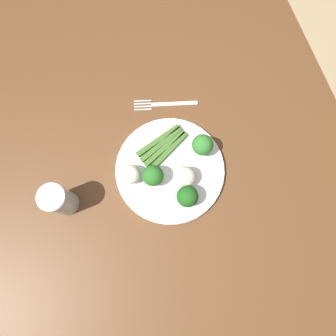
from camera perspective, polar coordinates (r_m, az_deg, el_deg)
The scene contains 11 objects.
ground_plane at distance 1.56m, azimuth -2.04°, elevation -7.59°, with size 6.00×6.00×0.02m, color tan.
dining_table at distance 0.89m, azimuth -3.56°, elevation -3.17°, with size 1.26×1.07×0.77m.
plate at distance 0.79m, azimuth -0.00°, elevation -0.21°, with size 0.27×0.27×0.01m, color white.
asparagus_bundle at distance 0.79m, azimuth -1.14°, elevation 3.82°, with size 0.10×0.14×0.01m.
broccoli_back_right at distance 0.76m, azimuth 5.90°, elevation 4.01°, with size 0.05×0.05×0.06m.
broccoli_left at distance 0.74m, azimuth -2.95°, elevation -1.47°, with size 0.05×0.05×0.06m.
broccoli_back at distance 0.73m, azimuth 3.20°, elevation -5.17°, with size 0.05×0.05×0.06m.
cauliflower_front_left at distance 0.75m, azimuth 2.88°, elevation -1.66°, with size 0.05×0.05×0.05m, color beige.
cauliflower_outer_edge at distance 0.76m, azimuth -6.91°, elevation -1.21°, with size 0.05×0.05×0.05m, color white.
fork at distance 0.85m, azimuth -0.84°, elevation 11.20°, with size 0.06×0.16×0.00m.
water_glass at distance 0.76m, azimuth -19.05°, elevation -5.64°, with size 0.06×0.06×0.11m, color silver.
Camera 1 is at (-0.17, -0.00, 1.54)m, focal length 34.24 mm.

